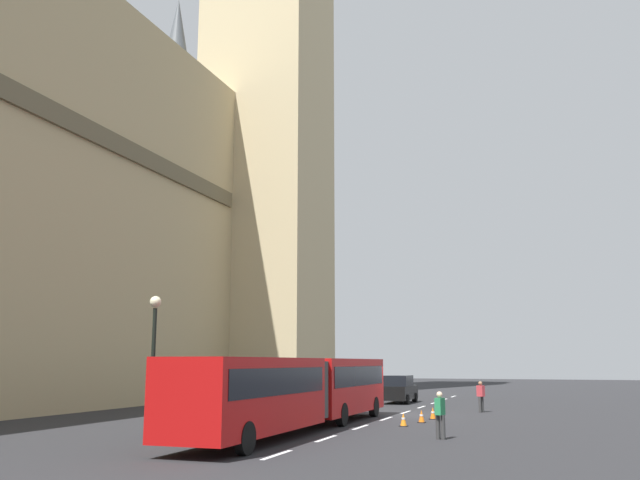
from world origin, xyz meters
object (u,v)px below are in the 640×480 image
at_px(articulated_bus, 300,387).
at_px(traffic_cone_middle, 421,416).
at_px(street_lamp, 153,354).
at_px(traffic_cone_west, 403,420).
at_px(traffic_cone_east, 433,413).
at_px(pedestrian_near_cones, 440,413).
at_px(sedan_lead, 399,389).
at_px(pedestrian_by_kerb, 481,396).

height_order(articulated_bus, traffic_cone_middle, articulated_bus).
height_order(traffic_cone_middle, street_lamp, street_lamp).
relative_size(traffic_cone_west, traffic_cone_east, 1.00).
height_order(traffic_cone_west, pedestrian_near_cones, pedestrian_near_cones).
distance_m(traffic_cone_middle, pedestrian_near_cones, 6.88).
relative_size(articulated_bus, traffic_cone_middle, 32.00).
distance_m(traffic_cone_west, street_lamp, 11.15).
xyz_separation_m(traffic_cone_middle, street_lamp, (-9.14, 8.54, 2.77)).
distance_m(sedan_lead, street_lamp, 24.02).
xyz_separation_m(street_lamp, pedestrian_near_cones, (2.57, -10.48, -2.14)).
relative_size(traffic_cone_east, street_lamp, 0.11).
xyz_separation_m(traffic_cone_west, pedestrian_near_cones, (-4.52, -2.34, 0.63)).
xyz_separation_m(sedan_lead, traffic_cone_middle, (-14.39, -4.27, -0.63)).
height_order(traffic_cone_middle, pedestrian_by_kerb, pedestrian_by_kerb).
relative_size(street_lamp, pedestrian_near_cones, 3.12).
bearing_deg(traffic_cone_middle, articulated_bus, 142.10).
bearing_deg(sedan_lead, articulated_bus, -179.31).
relative_size(traffic_cone_east, pedestrian_near_cones, 0.34).
distance_m(traffic_cone_west, traffic_cone_east, 4.10).
bearing_deg(sedan_lead, pedestrian_near_cones, -163.50).
bearing_deg(pedestrian_near_cones, traffic_cone_east, 11.61).
relative_size(traffic_cone_middle, traffic_cone_east, 1.00).
bearing_deg(street_lamp, pedestrian_near_cones, -76.21).
bearing_deg(traffic_cone_west, pedestrian_near_cones, -152.60).
bearing_deg(traffic_cone_middle, sedan_lead, 16.53).
xyz_separation_m(traffic_cone_middle, pedestrian_by_kerb, (7.45, -1.94, 0.63)).
xyz_separation_m(street_lamp, pedestrian_by_kerb, (16.59, -10.48, -2.14)).
distance_m(articulated_bus, traffic_cone_west, 5.02).
height_order(traffic_cone_middle, traffic_cone_east, same).
bearing_deg(traffic_cone_east, traffic_cone_west, 171.83).
xyz_separation_m(articulated_bus, traffic_cone_west, (3.14, -3.63, -1.46)).
xyz_separation_m(articulated_bus, sedan_lead, (19.58, 0.24, -0.83)).
bearing_deg(traffic_cone_east, pedestrian_near_cones, -168.39).
bearing_deg(traffic_cone_west, street_lamp, 131.10).
bearing_deg(traffic_cone_east, street_lamp, 141.98).
bearing_deg(traffic_cone_middle, street_lamp, 136.94).
height_order(sedan_lead, traffic_cone_east, sedan_lead).
bearing_deg(street_lamp, articulated_bus, -48.71).
bearing_deg(traffic_cone_middle, traffic_cone_east, -5.03).
bearing_deg(articulated_bus, pedestrian_near_cones, -103.04).
relative_size(articulated_bus, traffic_cone_west, 32.00).
xyz_separation_m(traffic_cone_east, street_lamp, (-11.15, 8.72, 2.77)).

